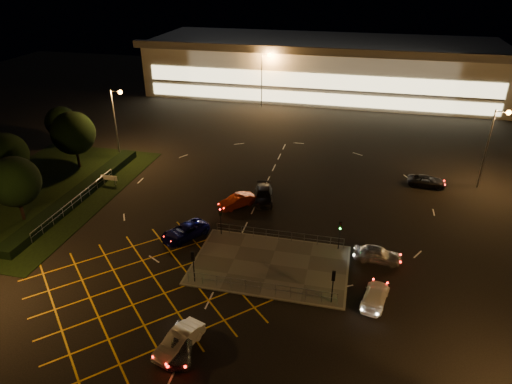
% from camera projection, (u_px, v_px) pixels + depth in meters
% --- Properties ---
extents(ground, '(180.00, 180.00, 0.00)m').
position_uv_depth(ground, '(254.00, 251.00, 44.78)').
color(ground, black).
rests_on(ground, ground).
extents(pedestrian_island, '(14.00, 9.00, 0.12)m').
position_uv_depth(pedestrian_island, '(270.00, 265.00, 42.61)').
color(pedestrian_island, '#4C4944').
rests_on(pedestrian_island, ground).
extents(grass_verge, '(18.00, 30.00, 0.08)m').
position_uv_depth(grass_verge, '(43.00, 193.00, 55.65)').
color(grass_verge, black).
rests_on(grass_verge, ground).
extents(hedge, '(2.00, 26.00, 1.00)m').
position_uv_depth(hedge, '(79.00, 194.00, 54.42)').
color(hedge, black).
rests_on(hedge, ground).
extents(supermarket, '(72.00, 26.50, 10.50)m').
position_uv_depth(supermarket, '(322.00, 66.00, 96.00)').
color(supermarket, beige).
rests_on(supermarket, ground).
extents(streetlight_nw, '(1.78, 0.56, 10.03)m').
position_uv_depth(streetlight_nw, '(117.00, 115.00, 62.15)').
color(streetlight_nw, slate).
rests_on(streetlight_nw, ground).
extents(streetlight_ne, '(1.78, 0.56, 10.03)m').
position_uv_depth(streetlight_ne, '(493.00, 138.00, 54.13)').
color(streetlight_ne, slate).
rests_on(streetlight_ne, ground).
extents(streetlight_far_left, '(1.78, 0.56, 10.03)m').
position_uv_depth(streetlight_far_left, '(264.00, 72.00, 85.29)').
color(streetlight_far_left, slate).
rests_on(streetlight_far_left, ground).
extents(streetlight_far_right, '(1.78, 0.56, 10.03)m').
position_uv_depth(streetlight_far_right, '(492.00, 82.00, 78.89)').
color(streetlight_far_right, slate).
rests_on(streetlight_far_right, ground).
extents(signal_sw, '(0.28, 0.30, 3.15)m').
position_uv_depth(signal_sw, '(193.00, 260.00, 39.32)').
color(signal_sw, black).
rests_on(signal_sw, pedestrian_island).
extents(signal_se, '(0.28, 0.30, 3.15)m').
position_uv_depth(signal_se, '(333.00, 280.00, 36.88)').
color(signal_se, black).
rests_on(signal_se, pedestrian_island).
extents(signal_nw, '(0.28, 0.30, 3.15)m').
position_uv_depth(signal_nw, '(221.00, 215.00, 46.23)').
color(signal_nw, black).
rests_on(signal_nw, pedestrian_island).
extents(signal_ne, '(0.28, 0.30, 3.15)m').
position_uv_depth(signal_ne, '(340.00, 229.00, 43.79)').
color(signal_ne, black).
rests_on(signal_ne, pedestrian_island).
extents(tree_b, '(5.40, 5.40, 7.35)m').
position_uv_depth(tree_b, '(5.00, 155.00, 54.36)').
color(tree_b, black).
rests_on(tree_b, ground).
extents(tree_c, '(5.76, 5.76, 7.84)m').
position_uv_depth(tree_c, '(73.00, 133.00, 60.33)').
color(tree_c, black).
rests_on(tree_c, ground).
extents(tree_d, '(4.68, 4.68, 6.37)m').
position_uv_depth(tree_d, '(62.00, 122.00, 67.17)').
color(tree_d, black).
rests_on(tree_d, ground).
extents(tree_e, '(5.40, 5.40, 7.35)m').
position_uv_depth(tree_e, '(14.00, 182.00, 47.94)').
color(tree_e, black).
rests_on(tree_e, ground).
extents(car_near_silver, '(2.66, 4.60, 1.47)m').
position_uv_depth(car_near_silver, '(181.00, 343.00, 33.01)').
color(car_near_silver, '#B6B9BE').
rests_on(car_near_silver, ground).
extents(car_queue_white, '(2.86, 4.70, 1.46)m').
position_uv_depth(car_queue_white, '(179.00, 341.00, 33.23)').
color(car_queue_white, silver).
rests_on(car_queue_white, ground).
extents(car_left_blue, '(4.76, 5.62, 1.43)m').
position_uv_depth(car_left_blue, '(185.00, 231.00, 46.59)').
color(car_left_blue, '#0D0E51').
rests_on(car_left_blue, ground).
extents(car_far_dkgrey, '(3.14, 5.54, 1.51)m').
position_uv_depth(car_far_dkgrey, '(264.00, 195.00, 53.58)').
color(car_far_dkgrey, black).
rests_on(car_far_dkgrey, ground).
extents(car_right_silver, '(4.50, 2.00, 1.50)m').
position_uv_depth(car_right_silver, '(378.00, 254.00, 42.93)').
color(car_right_silver, '#B1B3B8').
rests_on(car_right_silver, ground).
extents(car_circ_red, '(4.17, 4.27, 1.46)m').
position_uv_depth(car_circ_red, '(237.00, 201.00, 52.39)').
color(car_circ_red, maroon).
rests_on(car_circ_red, ground).
extents(car_east_grey, '(4.82, 2.40, 1.31)m').
position_uv_depth(car_east_grey, '(427.00, 181.00, 57.25)').
color(car_east_grey, black).
rests_on(car_east_grey, ground).
extents(car_approach_white, '(2.71, 4.78, 1.30)m').
position_uv_depth(car_approach_white, '(375.00, 296.00, 37.77)').
color(car_approach_white, white).
rests_on(car_approach_white, ground).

